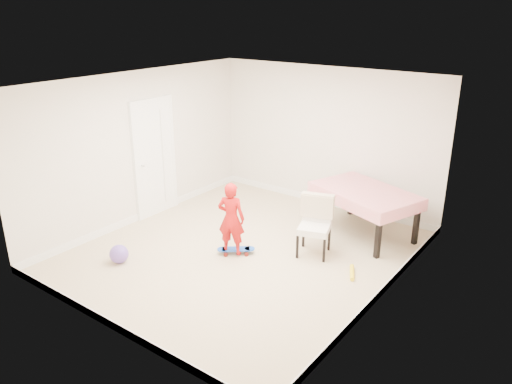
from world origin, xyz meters
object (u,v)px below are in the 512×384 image
Objects in this scene: dining_table at (364,212)px; child at (231,221)px; skateboard at (236,251)px; balloon at (119,254)px; dining_chair at (314,227)px.

child is at bearing -104.09° from dining_table.
balloon reaches higher than skateboard.
balloon is at bearing -108.69° from dining_table.
child is (-0.03, -0.06, 0.52)m from skateboard.
dining_table is 1.46× the size of child.
dining_chair is (-0.29, -1.12, 0.07)m from dining_table.
child is at bearing -155.47° from skateboard.
dining_chair is 3.30× the size of balloon.
dining_chair reaches higher than dining_table.
dining_table is 2.87× the size of skateboard.
child is at bearing 44.99° from balloon.
child reaches higher than skateboard.
skateboard is at bearing -162.09° from dining_chair.
balloon is at bearing 24.24° from child.
skateboard is at bearing -136.83° from child.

